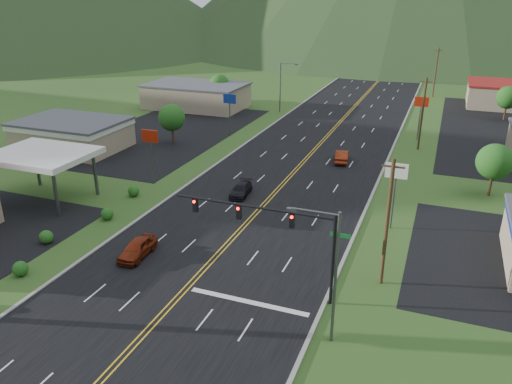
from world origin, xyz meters
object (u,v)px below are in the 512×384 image
(streetlight_west, at_px, (282,84))
(car_red_far, at_px, (342,156))
(gas_canopy, at_px, (42,156))
(traffic_signal, at_px, (278,227))
(car_dark_mid, at_px, (241,190))
(streetlight_east, at_px, (331,269))
(car_red_near, at_px, (137,248))

(streetlight_west, xyz_separation_m, car_red_far, (16.30, -24.34, -4.42))
(streetlight_west, distance_m, gas_canopy, 49.10)
(traffic_signal, height_order, car_dark_mid, traffic_signal)
(gas_canopy, bearing_deg, traffic_signal, -15.70)
(car_red_far, bearing_deg, streetlight_east, 91.54)
(traffic_signal, relative_size, car_red_far, 2.83)
(streetlight_east, distance_m, car_dark_mid, 25.38)
(gas_canopy, relative_size, car_red_far, 2.16)
(traffic_signal, xyz_separation_m, streetlight_east, (4.70, -4.00, -0.15))
(streetlight_east, xyz_separation_m, gas_canopy, (-33.18, 12.00, -0.31))
(traffic_signal, distance_m, gas_canopy, 29.59)
(traffic_signal, bearing_deg, gas_canopy, 164.30)
(car_dark_mid, bearing_deg, gas_canopy, -161.81)
(car_dark_mid, bearing_deg, streetlight_east, -60.66)
(streetlight_west, bearing_deg, streetlight_east, -69.14)
(traffic_signal, distance_m, car_dark_mid, 19.63)
(gas_canopy, height_order, car_red_far, gas_canopy)
(streetlight_east, relative_size, car_dark_mid, 2.12)
(streetlight_east, relative_size, streetlight_west, 1.00)
(traffic_signal, xyz_separation_m, streetlight_west, (-18.16, 56.00, -0.15))
(traffic_signal, relative_size, car_dark_mid, 3.08)
(streetlight_west, xyz_separation_m, gas_canopy, (-10.32, -48.00, -0.31))
(car_dark_mid, xyz_separation_m, car_red_far, (7.84, 15.27, 0.14))
(streetlight_east, relative_size, car_red_far, 1.95)
(gas_canopy, distance_m, car_dark_mid, 21.01)
(gas_canopy, xyz_separation_m, car_dark_mid, (18.78, 8.39, -4.26))
(traffic_signal, xyz_separation_m, gas_canopy, (-28.48, 8.00, -0.46))
(streetlight_east, distance_m, car_red_far, 36.53)
(car_red_near, bearing_deg, car_dark_mid, 76.52)
(car_red_far, bearing_deg, traffic_signal, 84.49)
(gas_canopy, distance_m, car_red_near, 17.90)
(car_dark_mid, distance_m, car_red_far, 17.16)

